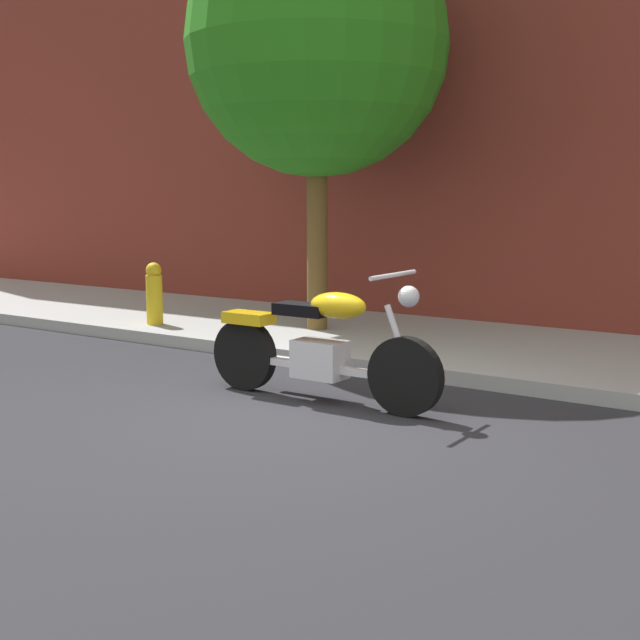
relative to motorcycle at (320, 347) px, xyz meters
The scene contains 5 objects.
ground_plane 0.73m from the motorcycle, 72.16° to the right, with size 60.00×60.00×0.00m, color #28282D.
sidewalk 2.69m from the motorcycle, 86.31° to the left, with size 25.99×2.99×0.14m, color #A2A2A2.
motorcycle is the anchor object (origin of this frame).
street_tree 4.23m from the motorcycle, 124.66° to the left, with size 3.02×3.02×4.94m.
fire_hydrant 3.96m from the motorcycle, 155.08° to the left, with size 0.20×0.20×0.91m.
Camera 1 is at (3.81, -5.38, 1.77)m, focal length 48.34 mm.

